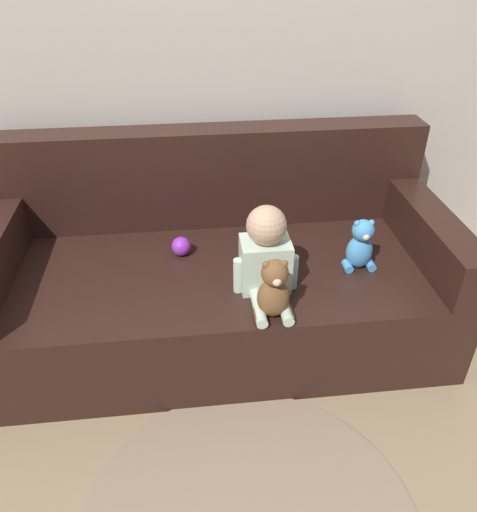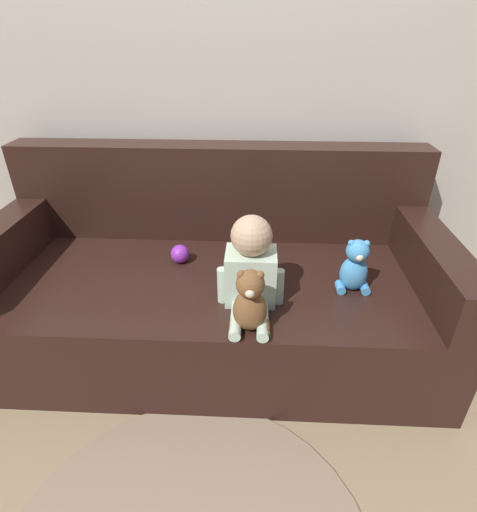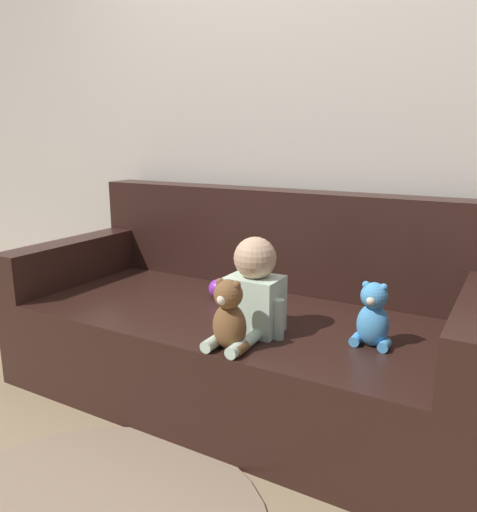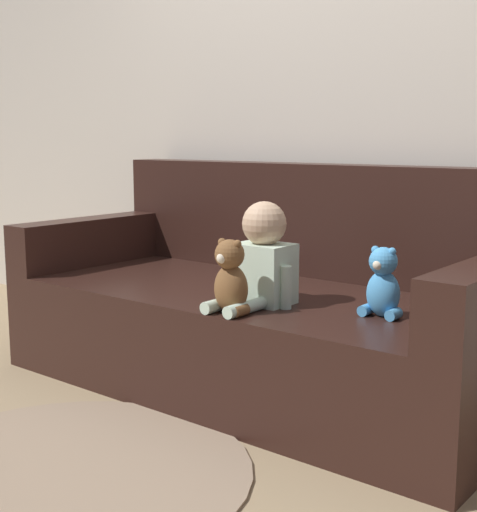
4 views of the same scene
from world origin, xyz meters
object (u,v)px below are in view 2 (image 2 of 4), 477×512
Objects in this scene: toy_ball at (180,254)px; plush_toy_side at (355,267)px; person_baby at (251,266)px; teddy_bear_brown at (250,303)px; couch at (215,284)px.

plush_toy_side is at bearing -13.88° from toy_ball.
person_baby is 0.48m from toy_ball.
teddy_bear_brown reaches higher than toy_ball.
couch is 5.54× the size of person_baby.
toy_ball is at bearing 125.96° from teddy_bear_brown.
person_baby is at bearing -40.29° from toy_ball.
teddy_bear_brown is at bearing -68.42° from couch.
teddy_bear_brown is 0.54m from plush_toy_side.
couch is 23.25× the size of toy_ball.
toy_ball is (-0.36, 0.49, -0.08)m from teddy_bear_brown.
person_baby is 0.20m from teddy_bear_brown.
couch is at bearing 111.58° from teddy_bear_brown.
plush_toy_side is 0.83m from toy_ball.
plush_toy_side is (0.64, -0.18, 0.23)m from couch.
person_baby is (0.19, -0.29, 0.29)m from couch.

